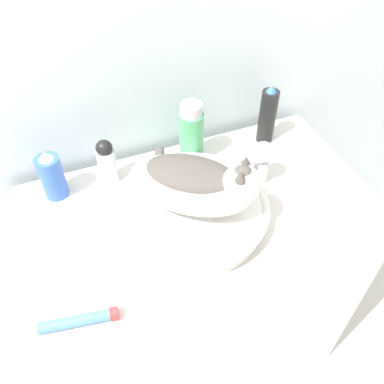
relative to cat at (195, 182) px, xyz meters
name	(u,v)px	position (x,y,z in m)	size (l,w,h in m)	color
wall_back	(157,51)	(0.03, 0.36, 0.17)	(8.00, 0.05, 2.40)	silver
vanity_counter	(199,289)	(0.03, 0.04, -0.58)	(0.97, 0.54, 0.90)	beige
sink_basin	(190,209)	(-0.01, 0.01, -0.10)	(0.42, 0.42, 0.06)	silver
cat	(195,182)	(0.00, 0.00, 0.00)	(0.35, 0.38, 0.17)	silver
faucet	(260,160)	(0.22, 0.06, -0.05)	(0.13, 0.07, 0.15)	silver
mouthwash_bottle	(191,134)	(0.08, 0.23, -0.04)	(0.07, 0.07, 0.20)	#4CA366
spray_bottle_trigger	(52,176)	(-0.33, 0.23, -0.06)	(0.07, 0.07, 0.15)	#335BB7
hairspray_can_black	(268,116)	(0.34, 0.23, -0.04)	(0.05, 0.05, 0.20)	black
deodorant_stick	(107,162)	(-0.18, 0.23, -0.06)	(0.05, 0.05, 0.14)	silver
cream_tube	(80,320)	(-0.35, -0.19, -0.12)	(0.17, 0.06, 0.03)	#4C7FB2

